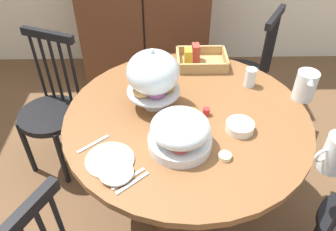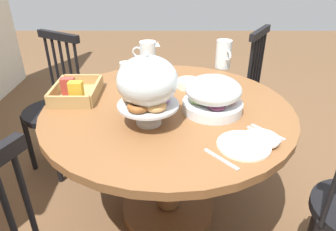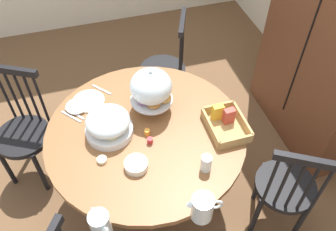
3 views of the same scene
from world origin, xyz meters
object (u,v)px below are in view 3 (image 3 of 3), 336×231
object	(u,v)px
windsor_chair_near_window	(285,189)
fruit_platter_covered	(108,124)
drinking_glass	(206,163)
china_plate_large	(89,101)
dining_table	(147,149)
milk_pitcher	(202,208)
windsor_chair_by_cabinet	(165,70)
cereal_bowl	(136,165)
butter_dish	(102,160)
cereal_basket	(225,122)
windsor_chair_facing_door	(25,134)
pastry_stand_with_dome	(151,88)
orange_juice_pitcher	(101,226)
china_plate_small	(77,106)

from	to	relation	value
windsor_chair_near_window	fruit_platter_covered	size ratio (longest dim) A/B	3.25
drinking_glass	fruit_platter_covered	bearing A→B (deg)	-131.30
fruit_platter_covered	china_plate_large	size ratio (longest dim) A/B	1.36
fruit_platter_covered	drinking_glass	xyz separation A→B (m)	(0.43, 0.49, -0.03)
dining_table	milk_pitcher	xyz separation A→B (m)	(0.65, 0.14, 0.27)
windsor_chair_by_cabinet	fruit_platter_covered	distance (m)	1.08
cereal_bowl	butter_dish	world-z (taller)	cereal_bowl
windsor_chair_by_cabinet	cereal_basket	world-z (taller)	windsor_chair_by_cabinet
cereal_basket	cereal_bowl	xyz separation A→B (m)	(0.15, -0.62, -0.01)
windsor_chair_facing_door	pastry_stand_with_dome	bearing A→B (deg)	72.10
fruit_platter_covered	cereal_bowl	bearing A→B (deg)	18.76
dining_table	china_plate_large	distance (m)	0.52
cereal_bowl	pastry_stand_with_dome	bearing A→B (deg)	153.92
orange_juice_pitcher	butter_dish	distance (m)	0.46
pastry_stand_with_dome	cereal_basket	distance (m)	0.52
cereal_basket	cereal_bowl	world-z (taller)	cereal_basket
cereal_basket	butter_dish	xyz separation A→B (m)	(0.05, -0.81, -0.02)
windsor_chair_near_window	orange_juice_pitcher	distance (m)	1.24
china_plate_large	windsor_chair_by_cabinet	bearing A→B (deg)	125.36
pastry_stand_with_dome	butter_dish	world-z (taller)	pastry_stand_with_dome
drinking_glass	orange_juice_pitcher	bearing A→B (deg)	-70.91
cereal_bowl	drinking_glass	bearing A→B (deg)	71.81
windsor_chair_facing_door	china_plate_large	distance (m)	0.59
pastry_stand_with_dome	milk_pitcher	xyz separation A→B (m)	(0.82, 0.05, -0.12)
fruit_platter_covered	pastry_stand_with_dome	bearing A→B (deg)	111.93
orange_juice_pitcher	windsor_chair_facing_door	bearing A→B (deg)	-157.39
cereal_basket	china_plate_small	bearing A→B (deg)	-115.97
milk_pitcher	cereal_basket	size ratio (longest dim) A/B	0.63
fruit_platter_covered	milk_pitcher	distance (m)	0.79
fruit_platter_covered	cereal_bowl	size ratio (longest dim) A/B	2.14
dining_table	cereal_basket	world-z (taller)	cereal_basket
china_plate_small	drinking_glass	distance (m)	0.97
windsor_chair_near_window	cereal_basket	world-z (taller)	windsor_chair_near_window
windsor_chair_facing_door	drinking_glass	bearing A→B (deg)	52.03
dining_table	fruit_platter_covered	bearing A→B (deg)	-102.47
butter_dish	windsor_chair_near_window	bearing A→B (deg)	72.51
milk_pitcher	fruit_platter_covered	bearing A→B (deg)	-152.56
windsor_chair_by_cabinet	milk_pitcher	bearing A→B (deg)	-9.13
windsor_chair_by_cabinet	orange_juice_pitcher	world-z (taller)	windsor_chair_by_cabinet
fruit_platter_covered	cereal_bowl	xyz separation A→B (m)	(0.30, 0.10, -0.06)
windsor_chair_by_cabinet	cereal_basket	bearing A→B (deg)	7.03
windsor_chair_facing_door	china_plate_small	distance (m)	0.54
windsor_chair_by_cabinet	drinking_glass	bearing A→B (deg)	-5.42
butter_dish	dining_table	bearing A→B (deg)	116.56
pastry_stand_with_dome	milk_pitcher	distance (m)	0.83
drinking_glass	milk_pitcher	bearing A→B (deg)	-24.89
windsor_chair_by_cabinet	cereal_bowl	distance (m)	1.26
china_plate_small	butter_dish	size ratio (longest dim) A/B	2.50
dining_table	windsor_chair_near_window	world-z (taller)	windsor_chair_near_window
dining_table	windsor_chair_by_cabinet	xyz separation A→B (m)	(-0.86, 0.38, -0.09)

